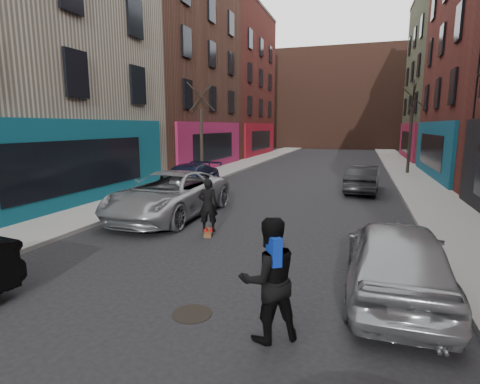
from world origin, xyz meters
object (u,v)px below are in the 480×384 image
Objects in this scene: pedestrian at (269,279)px; skateboard at (208,233)px; parked_left_end at (187,180)px; manhole at (192,314)px; parked_right_end at (363,179)px; skateboarder at (208,205)px; tree_right_far at (411,121)px; tree_left_far at (201,123)px; parked_right_far at (396,258)px; parked_left_far at (169,195)px.

skateboard is at bearing -92.89° from pedestrian.
parked_left_end is 7.08× the size of manhole.
parked_right_end is 10.10m from skateboarder.
parked_left_end is (-10.80, -11.43, -2.81)m from tree_right_far.
manhole is (-2.83, -13.68, -0.67)m from parked_right_end.
parked_right_far is (10.06, -13.90, -2.62)m from tree_left_far.
tree_left_far is 3.38× the size of pedestrian.
parked_left_end is 6.20× the size of skateboard.
tree_left_far reaches higher than parked_right_end.
manhole is (-3.41, -1.87, -0.75)m from parked_right_far.
parked_left_end is 11.53m from manhole.
skateboard is (3.45, -5.73, -0.67)m from parked_left_end.
parked_left_end is at bearing -73.58° from tree_left_far.
tree_left_far reaches higher than skateboard.
parked_left_far is 2.87m from skateboard.
skateboarder is at bearing -59.51° from parked_left_end.
parked_left_end is at bearing 116.06° from manhole.
parked_left_end is 8.56m from parked_right_end.
pedestrian is (6.49, -10.66, 0.25)m from parked_left_end.
skateboard reaches higher than manhole.
parked_right_far is (7.21, -4.42, -0.05)m from parked_left_far.
tree_right_far is 20.23m from parked_right_far.
parked_left_far is 7.39m from manhole.
parked_left_far is at bearing -121.67° from tree_right_far.
parked_left_far is 8.46m from parked_right_far.
tree_left_far is 9.29× the size of manhole.
parked_left_end is (-1.25, 4.05, -0.09)m from parked_left_far.
skateboarder is 2.30× the size of manhole.
skateboard is at bearing 68.05° from parked_right_end.
pedestrian is at bearing -59.21° from parked_left_end.
tree_right_far is at bearing -96.60° from parked_right_far.
parked_left_end is 3.08× the size of skateboarder.
parked_left_far is 3.61× the size of skateboarder.
pedestrian is (-1.97, -2.19, 0.21)m from parked_right_far.
parked_right_far is 2.32× the size of pedestrian.
parked_left_far is at bearing -55.03° from skateboarder.
tree_right_far is 1.52× the size of parked_right_far.
skateboarder is at bearing 68.05° from parked_right_end.
parked_left_far is 1.17× the size of parked_left_end.
tree_left_far is 8.12× the size of skateboard.
tree_left_far reaches higher than parked_left_far.
tree_left_far is 1.12× the size of parked_left_far.
pedestrian is (5.25, -6.61, 0.16)m from parked_left_far.
skateboarder reaches higher than manhole.
skateboarder reaches higher than parked_left_far.
pedestrian reaches higher than parked_right_end.
tree_right_far is 22.79m from manhole.
manhole is at bearing -57.14° from parked_left_far.
pedestrian reaches higher than skateboard.
parked_left_far is (2.85, -9.48, -2.57)m from tree_left_far.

